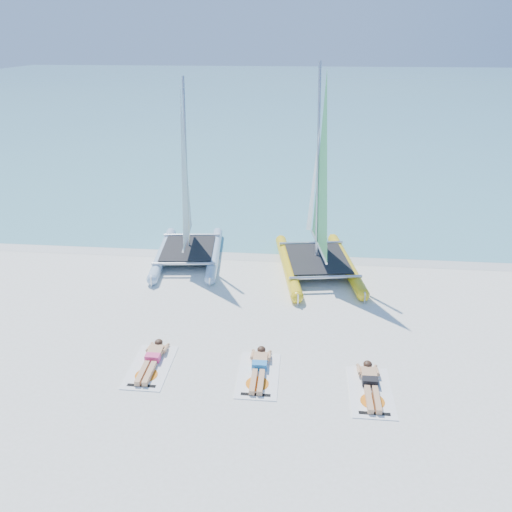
{
  "coord_description": "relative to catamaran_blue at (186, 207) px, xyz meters",
  "views": [
    {
      "loc": [
        0.89,
        -11.82,
        7.72
      ],
      "look_at": [
        -0.36,
        1.2,
        1.84
      ],
      "focal_mm": 35.0,
      "sensor_mm": 36.0,
      "label": 1
    }
  ],
  "objects": [
    {
      "name": "sunbather_b",
      "position": [
        3.25,
        -6.61,
        -1.84
      ],
      "size": [
        0.37,
        1.73,
        0.26
      ],
      "color": "tan",
      "rests_on": "towel_b"
    },
    {
      "name": "catamaran_yellow",
      "position": [
        4.69,
        -0.12,
        0.28
      ],
      "size": [
        3.28,
        5.72,
        7.11
      ],
      "rotation": [
        0.0,
        0.0,
        0.16
      ],
      "color": "yellow",
      "rests_on": "ground"
    },
    {
      "name": "sunbather_a",
      "position": [
        0.5,
        -6.55,
        -1.84
      ],
      "size": [
        0.37,
        1.73,
        0.26
      ],
      "color": "tan",
      "rests_on": "towel_a"
    },
    {
      "name": "towel_c",
      "position": [
        5.93,
        -7.17,
        -1.95
      ],
      "size": [
        1.0,
        1.85,
        0.02
      ],
      "primitive_type": "cube",
      "color": "white",
      "rests_on": "ground"
    },
    {
      "name": "ground",
      "position": [
        3.25,
        -4.93,
        -1.96
      ],
      "size": [
        140.0,
        140.0,
        0.0
      ],
      "primitive_type": "plane",
      "color": "white",
      "rests_on": "ground"
    },
    {
      "name": "catamaran_blue",
      "position": [
        0.0,
        0.0,
        0.0
      ],
      "size": [
        2.79,
        5.03,
        6.57
      ],
      "rotation": [
        0.0,
        0.0,
        0.1
      ],
      "color": "#AACEDF",
      "rests_on": "ground"
    },
    {
      "name": "towel_b",
      "position": [
        3.25,
        -6.8,
        -1.95
      ],
      "size": [
        1.0,
        1.85,
        0.02
      ],
      "primitive_type": "cube",
      "color": "white",
      "rests_on": "ground"
    },
    {
      "name": "wet_sand_strip",
      "position": [
        3.25,
        0.57,
        -1.96
      ],
      "size": [
        140.0,
        1.4,
        0.01
      ],
      "primitive_type": "cube",
      "color": "silver",
      "rests_on": "ground"
    },
    {
      "name": "towel_a",
      "position": [
        0.5,
        -6.74,
        -1.95
      ],
      "size": [
        1.0,
        1.85,
        0.02
      ],
      "primitive_type": "cube",
      "color": "white",
      "rests_on": "ground"
    },
    {
      "name": "sea",
      "position": [
        3.25,
        58.07,
        -1.96
      ],
      "size": [
        140.0,
        115.0,
        0.01
      ],
      "primitive_type": "cube",
      "color": "#6FB9B4",
      "rests_on": "ground"
    },
    {
      "name": "sunbather_c",
      "position": [
        5.93,
        -6.98,
        -1.84
      ],
      "size": [
        0.37,
        1.73,
        0.26
      ],
      "color": "tan",
      "rests_on": "towel_c"
    }
  ]
}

